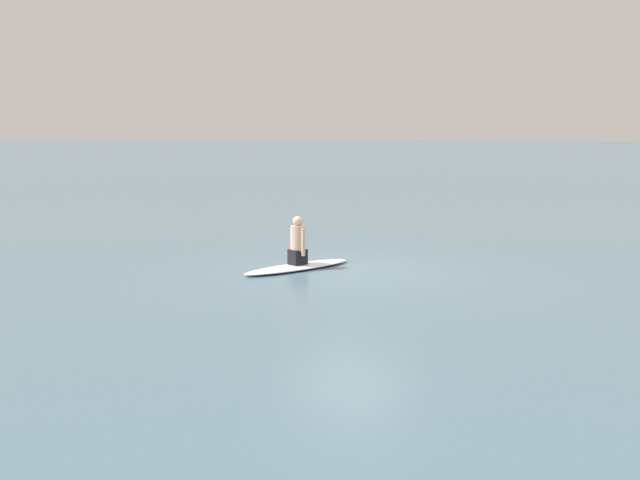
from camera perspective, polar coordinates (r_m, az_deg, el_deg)
The scene contains 3 objects.
ground_plane at distance 15.24m, azimuth 2.25°, elevation -2.30°, with size 400.00×400.00×0.00m, color slate.
surfboard at distance 15.42m, azimuth -1.66°, elevation -1.99°, with size 2.63×0.64×0.10m, color white.
person_paddler at distance 15.35m, azimuth -1.67°, elevation -0.19°, with size 0.35×0.43×0.97m.
Camera 1 is at (-11.82, -9.23, 2.72)m, focal length 43.33 mm.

